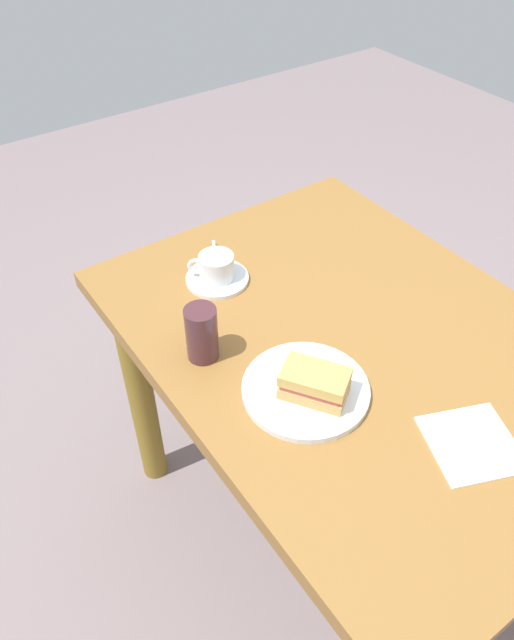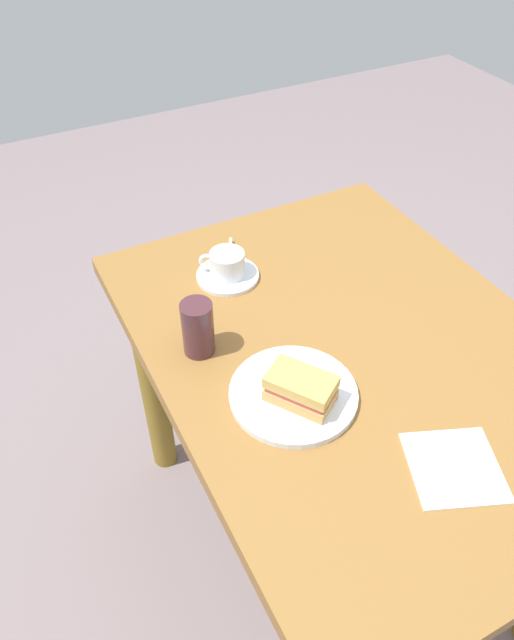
{
  "view_description": "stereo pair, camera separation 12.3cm",
  "coord_description": "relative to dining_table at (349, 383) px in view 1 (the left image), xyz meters",
  "views": [
    {
      "loc": [
        0.61,
        -0.68,
        1.64
      ],
      "look_at": [
        -0.13,
        -0.16,
        0.81
      ],
      "focal_mm": 33.66,
      "sensor_mm": 36.0,
      "label": 1
    },
    {
      "loc": [
        0.68,
        -0.57,
        1.64
      ],
      "look_at": [
        -0.13,
        -0.16,
        0.81
      ],
      "focal_mm": 33.66,
      "sensor_mm": 36.0,
      "label": 2
    }
  ],
  "objects": [
    {
      "name": "sandwich_plate",
      "position": [
        0.06,
        -0.18,
        0.15
      ],
      "size": [
        0.24,
        0.24,
        0.01
      ],
      "primitive_type": "cylinder",
      "color": "white",
      "rests_on": "dining_table"
    },
    {
      "name": "sandwich_front",
      "position": [
        0.08,
        -0.17,
        0.18
      ],
      "size": [
        0.14,
        0.13,
        0.06
      ],
      "color": "tan",
      "rests_on": "sandwich_plate"
    },
    {
      "name": "spoon",
      "position": [
        -0.39,
        -0.1,
        0.15
      ],
      "size": [
        0.09,
        0.06,
        0.01
      ],
      "color": "silver",
      "rests_on": "coffee_saucer"
    },
    {
      "name": "dining_table",
      "position": [
        0.0,
        0.0,
        0.0
      ],
      "size": [
        1.08,
        0.79,
        0.78
      ],
      "color": "olive",
      "rests_on": "ground_plane"
    },
    {
      "name": "drinking_glass",
      "position": [
        -0.14,
        -0.28,
        0.2
      ],
      "size": [
        0.06,
        0.06,
        0.12
      ],
      "primitive_type": "cylinder",
      "color": "#4A282D",
      "rests_on": "dining_table"
    },
    {
      "name": "coffee_cup",
      "position": [
        -0.33,
        -0.14,
        0.18
      ],
      "size": [
        0.08,
        0.1,
        0.06
      ],
      "color": "white",
      "rests_on": "coffee_saucer"
    },
    {
      "name": "napkin",
      "position": [
        0.31,
        -0.01,
        0.14
      ],
      "size": [
        0.2,
        0.2,
        0.0
      ],
      "primitive_type": "cube",
      "rotation": [
        0.0,
        0.0,
        -0.38
      ],
      "color": "white",
      "rests_on": "dining_table"
    },
    {
      "name": "coffee_saucer",
      "position": [
        -0.33,
        -0.13,
        0.14
      ],
      "size": [
        0.14,
        0.14,
        0.01
      ],
      "primitive_type": "cylinder",
      "color": "white",
      "rests_on": "dining_table"
    },
    {
      "name": "ground_plane",
      "position": [
        0.0,
        0.0,
        -0.64
      ],
      "size": [
        6.0,
        6.0,
        0.0
      ],
      "primitive_type": "plane",
      "color": "slate"
    }
  ]
}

